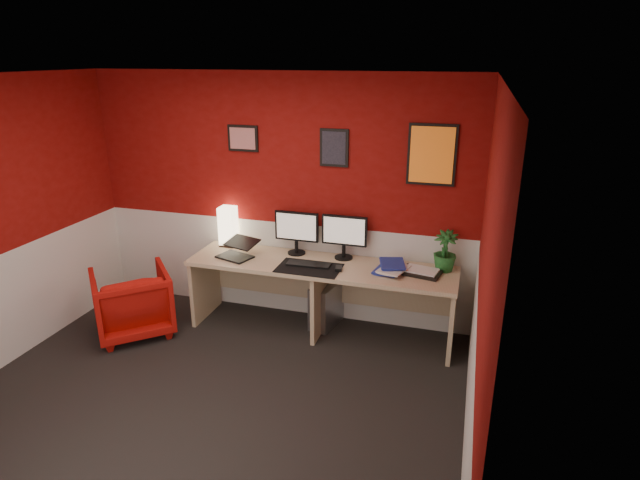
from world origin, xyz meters
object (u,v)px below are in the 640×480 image
Objects in this scene: monitor_right at (344,230)px; zen_tray at (421,272)px; laptop at (234,247)px; monitor_left at (296,226)px; armchair at (132,302)px; potted_plant at (445,251)px; pc_tower at (327,304)px; shoji_lamp at (228,227)px; desk at (321,298)px.

monitor_right reaches higher than zen_tray.
laptop is at bearing -176.26° from zen_tray.
monitor_left reaches higher than armchair.
zen_tray is (1.27, -0.17, -0.28)m from monitor_left.
laptop is at bearing -164.15° from monitor_right.
monitor_right is 1.66× the size of zen_tray.
potted_plant reaches higher than zen_tray.
monitor_right is 0.98m from potted_plant.
potted_plant is 1.33m from pc_tower.
shoji_lamp is 0.55× the size of armchair.
zen_tray reaches higher than pc_tower.
shoji_lamp is (-1.08, 0.23, 0.56)m from desk.
monitor_left is at bearing 147.02° from desk.
armchair is at bearing -163.31° from desk.
monitor_left is (0.55, 0.29, 0.18)m from laptop.
monitor_left is 1.79m from armchair.
zen_tray is (2.04, -0.20, -0.18)m from shoji_lamp.
monitor_right reaches higher than potted_plant.
desk is at bearing -177.62° from zen_tray.
desk reaches higher than pc_tower.
shoji_lamp reaches higher than potted_plant.
monitor_left is at bearing 164.55° from armchair.
armchair reaches higher than pc_tower.
monitor_right reaches higher than armchair.
shoji_lamp is at bearing 174.52° from zen_tray.
laptop is 0.94× the size of zen_tray.
shoji_lamp reaches higher than laptop.
pc_tower is at bearing -179.46° from potted_plant.
monitor_right is at bearing 177.72° from potted_plant.
desk is 0.71m from monitor_right.
potted_plant is 0.86× the size of pc_tower.
zen_tray is 0.90× the size of potted_plant.
laptop is 0.85× the size of potted_plant.
pc_tower is (1.10, -0.07, -0.70)m from shoji_lamp.
laptop is (0.21, -0.31, -0.09)m from shoji_lamp.
pc_tower is at bearing -3.55° from shoji_lamp.
laptop is (-0.87, -0.08, 0.47)m from desk.
monitor_left reaches higher than desk.
monitor_left is 1.47m from potted_plant.
shoji_lamp reaches higher than zen_tray.
potted_plant is at bearing 8.81° from desk.
shoji_lamp is at bearing 179.14° from monitor_right.
potted_plant is at bearing -1.15° from monitor_left.
laptop reaches higher than zen_tray.
shoji_lamp is at bearing -171.95° from pc_tower.
shoji_lamp is 0.69× the size of monitor_right.
monitor_right is (0.49, 0.01, 0.00)m from monitor_left.
armchair is (-1.47, -0.74, -0.69)m from monitor_left.
potted_plant is (0.19, 0.14, 0.18)m from zen_tray.
armchair is at bearing -168.14° from zen_tray.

